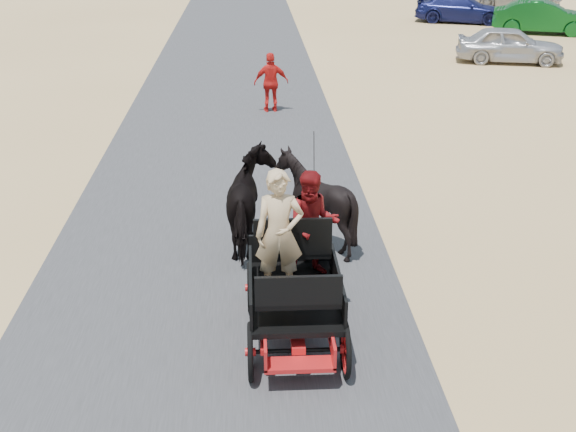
{
  "coord_description": "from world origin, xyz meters",
  "views": [
    {
      "loc": [
        0.62,
        -6.32,
        5.73
      ],
      "look_at": [
        1.18,
        4.0,
        1.2
      ],
      "focal_mm": 45.0,
      "sensor_mm": 36.0,
      "label": 1
    }
  ],
  "objects_px": {
    "carriage": "(294,316)",
    "car_c": "(461,9)",
    "car_a": "(510,45)",
    "horse_right": "(315,202)",
    "pedestrian": "(271,83)",
    "car_b": "(543,17)",
    "horse_left": "(253,203)"
  },
  "relations": [
    {
      "from": "carriage",
      "to": "pedestrian",
      "type": "height_order",
      "value": "pedestrian"
    },
    {
      "from": "car_b",
      "to": "car_c",
      "type": "relative_size",
      "value": 0.98
    },
    {
      "from": "horse_right",
      "to": "car_a",
      "type": "relative_size",
      "value": 0.43
    },
    {
      "from": "horse_left",
      "to": "car_b",
      "type": "bearing_deg",
      "value": -121.89
    },
    {
      "from": "car_a",
      "to": "car_c",
      "type": "xyz_separation_m",
      "value": [
        0.86,
        9.9,
        -0.01
      ]
    },
    {
      "from": "horse_left",
      "to": "car_a",
      "type": "xyz_separation_m",
      "value": [
        9.96,
        15.62,
        -0.17
      ]
    },
    {
      "from": "pedestrian",
      "to": "car_a",
      "type": "xyz_separation_m",
      "value": [
        9.34,
        6.54,
        -0.18
      ]
    },
    {
      "from": "pedestrian",
      "to": "car_c",
      "type": "relative_size",
      "value": 0.37
    },
    {
      "from": "horse_right",
      "to": "car_a",
      "type": "height_order",
      "value": "horse_right"
    },
    {
      "from": "carriage",
      "to": "car_b",
      "type": "bearing_deg",
      "value": 62.27
    },
    {
      "from": "horse_right",
      "to": "car_c",
      "type": "height_order",
      "value": "horse_right"
    },
    {
      "from": "car_c",
      "to": "carriage",
      "type": "bearing_deg",
      "value": 179.61
    },
    {
      "from": "horse_right",
      "to": "car_b",
      "type": "bearing_deg",
      "value": -119.78
    },
    {
      "from": "carriage",
      "to": "car_c",
      "type": "height_order",
      "value": "car_c"
    },
    {
      "from": "carriage",
      "to": "horse_left",
      "type": "xyz_separation_m",
      "value": [
        -0.55,
        3.0,
        0.49
      ]
    },
    {
      "from": "pedestrian",
      "to": "car_b",
      "type": "xyz_separation_m",
      "value": [
        13.08,
        12.94,
        -0.11
      ]
    },
    {
      "from": "horse_left",
      "to": "horse_right",
      "type": "height_order",
      "value": "horse_right"
    },
    {
      "from": "car_a",
      "to": "horse_right",
      "type": "bearing_deg",
      "value": 163.44
    },
    {
      "from": "car_c",
      "to": "horse_left",
      "type": "bearing_deg",
      "value": 176.44
    },
    {
      "from": "horse_left",
      "to": "car_c",
      "type": "xyz_separation_m",
      "value": [
        10.82,
        25.52,
        -0.18
      ]
    },
    {
      "from": "car_b",
      "to": "car_c",
      "type": "height_order",
      "value": "car_b"
    },
    {
      "from": "horse_left",
      "to": "car_b",
      "type": "height_order",
      "value": "horse_left"
    },
    {
      "from": "car_b",
      "to": "car_c",
      "type": "bearing_deg",
      "value": 57.83
    },
    {
      "from": "pedestrian",
      "to": "car_c",
      "type": "distance_m",
      "value": 19.36
    },
    {
      "from": "carriage",
      "to": "car_a",
      "type": "relative_size",
      "value": 0.6
    },
    {
      "from": "pedestrian",
      "to": "carriage",
      "type": "bearing_deg",
      "value": 84.24
    },
    {
      "from": "horse_left",
      "to": "car_b",
      "type": "xyz_separation_m",
      "value": [
        13.7,
        22.02,
        -0.1
      ]
    },
    {
      "from": "carriage",
      "to": "car_c",
      "type": "distance_m",
      "value": 30.32
    },
    {
      "from": "pedestrian",
      "to": "car_c",
      "type": "xyz_separation_m",
      "value": [
        10.2,
        16.45,
        -0.19
      ]
    },
    {
      "from": "horse_right",
      "to": "pedestrian",
      "type": "bearing_deg",
      "value": -86.96
    },
    {
      "from": "carriage",
      "to": "pedestrian",
      "type": "distance_m",
      "value": 12.09
    },
    {
      "from": "car_a",
      "to": "car_b",
      "type": "height_order",
      "value": "car_b"
    }
  ]
}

